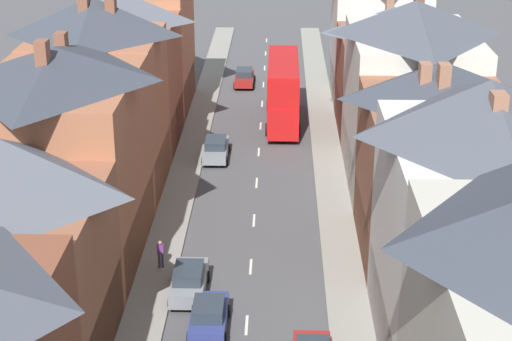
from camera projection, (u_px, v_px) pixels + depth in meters
name	position (u px, v px, depth m)	size (l,w,h in m)	color
pavement_left	(176.00, 205.00, 54.95)	(2.20, 104.00, 0.14)	gray
pavement_right	(334.00, 207.00, 54.69)	(2.20, 104.00, 0.14)	gray
centre_line_dashes	(254.00, 220.00, 52.99)	(0.14, 97.80, 0.01)	silver
terrace_row_left	(43.00, 190.00, 42.30)	(8.00, 77.56, 14.37)	brown
terrace_row_right	(453.00, 188.00, 42.51)	(8.00, 78.41, 13.50)	brown
double_decker_bus_lead	(283.00, 90.00, 69.22)	(2.74, 10.80, 5.30)	red
car_parked_right_a	(189.00, 280.00, 44.30)	(1.90, 4.23, 1.66)	gray
car_mid_black	(244.00, 77.00, 80.28)	(1.90, 4.37, 1.60)	maroon
car_parked_left_b	(216.00, 148.00, 62.51)	(1.90, 4.43, 1.62)	gray
car_far_grey	(209.00, 316.00, 41.15)	(1.90, 4.02, 1.59)	navy
pedestrian_far_left	(161.00, 253.00, 46.76)	(0.36, 0.22, 1.61)	#3D4256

